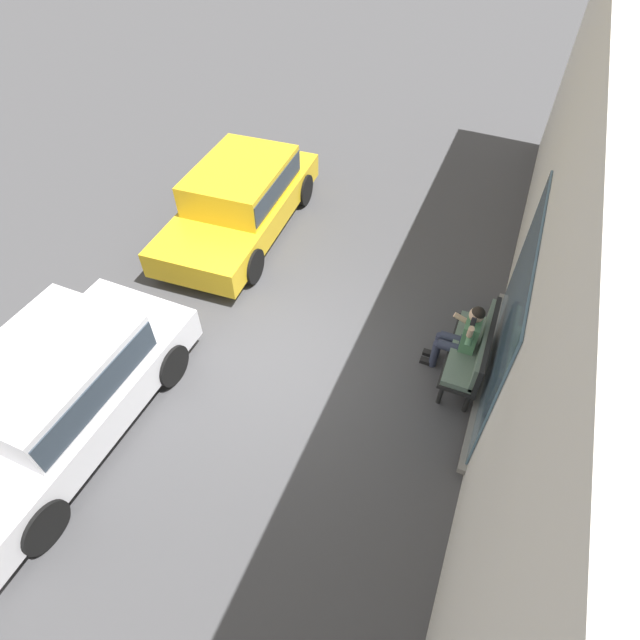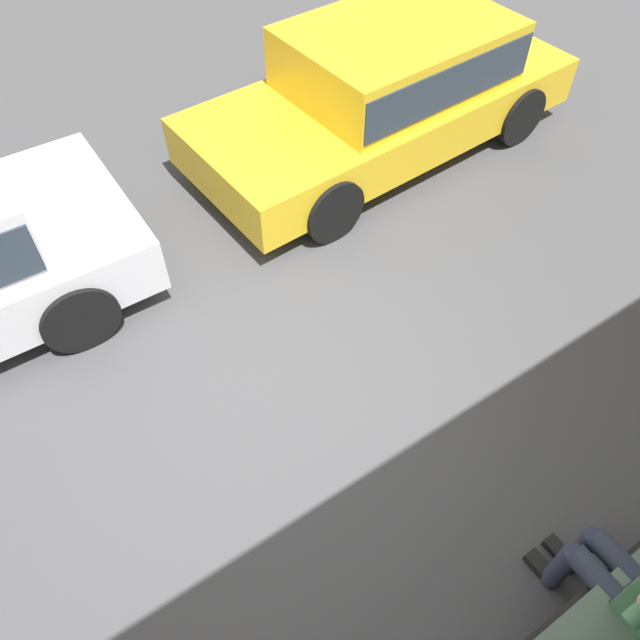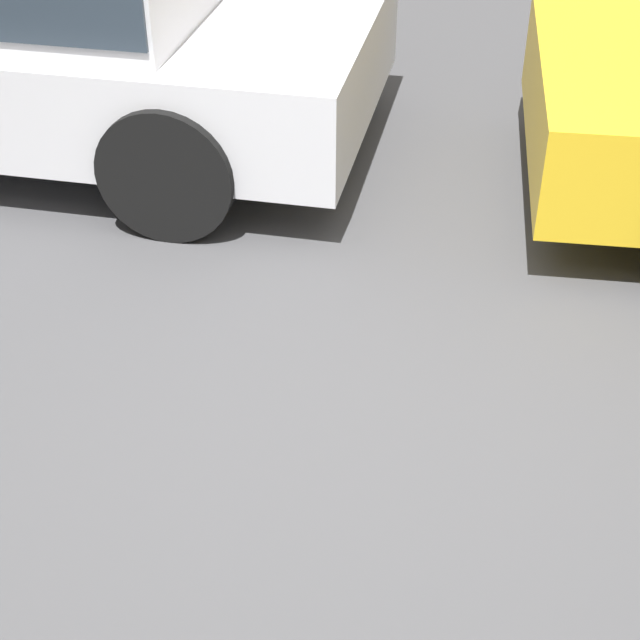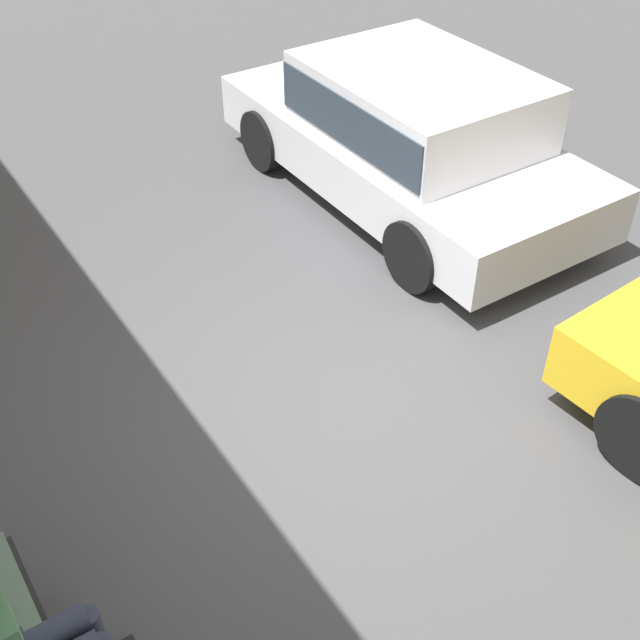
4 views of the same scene
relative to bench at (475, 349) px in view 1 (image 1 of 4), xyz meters
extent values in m
plane|color=#424244|center=(0.84, -2.90, -0.59)|extent=(60.00, 60.00, 0.00)
cube|color=beige|center=(0.84, 0.50, 1.70)|extent=(18.00, 0.40, 4.58)
cube|color=slate|center=(0.00, 0.28, 0.86)|extent=(3.40, 0.03, 2.50)
cube|color=gray|center=(0.00, 0.25, -0.41)|extent=(3.60, 0.12, 0.10)
cylinder|color=black|center=(0.71, 0.10, -0.39)|extent=(0.07, 0.07, 0.41)
cylinder|color=black|center=(-0.71, 0.10, -0.39)|extent=(0.07, 0.07, 0.41)
cylinder|color=black|center=(0.71, -0.29, -0.39)|extent=(0.07, 0.07, 0.41)
cylinder|color=black|center=(-0.71, -0.29, -0.39)|extent=(0.07, 0.07, 0.41)
cube|color=black|center=(0.00, -0.09, -0.15)|extent=(1.57, 0.55, 0.06)
cube|color=slate|center=(0.00, -0.09, -0.07)|extent=(1.51, 0.49, 0.10)
cube|color=black|center=(0.00, 0.14, 0.16)|extent=(1.57, 0.07, 0.55)
cube|color=slate|center=(0.00, 0.08, 0.16)|extent=(1.51, 0.06, 0.47)
cylinder|color=#2D3347|center=(0.04, -0.33, -0.07)|extent=(0.15, 0.42, 0.15)
cylinder|color=#2D3347|center=(0.04, -0.54, -0.33)|extent=(0.12, 0.12, 0.52)
cube|color=black|center=(0.04, -0.62, -0.56)|extent=(0.10, 0.24, 0.07)
cylinder|color=#2D3347|center=(-0.14, -0.33, -0.07)|extent=(0.15, 0.42, 0.15)
cylinder|color=#2D3347|center=(-0.14, -0.54, -0.33)|extent=(0.12, 0.12, 0.52)
cube|color=black|center=(-0.14, -0.62, -0.56)|extent=(0.10, 0.24, 0.07)
cube|color=#2D3347|center=(-0.05, -0.12, -0.07)|extent=(0.34, 0.24, 0.14)
cube|color=#4C7F56|center=(-0.05, -0.12, 0.21)|extent=(0.38, 0.22, 0.56)
sphere|color=tan|center=(-0.05, -0.12, 0.63)|extent=(0.22, 0.22, 0.22)
sphere|color=black|center=(-0.05, -0.11, 0.67)|extent=(0.20, 0.20, 0.20)
cylinder|color=#4C7F56|center=(-0.29, -0.14, 0.32)|extent=(0.20, 0.10, 0.28)
cylinder|color=tan|center=(-0.34, -0.30, 0.20)|extent=(0.08, 0.27, 0.17)
cylinder|color=#4C7F56|center=(0.19, -0.12, 0.39)|extent=(0.25, 0.10, 0.22)
cylinder|color=tan|center=(0.26, -0.14, 0.58)|extent=(0.16, 0.08, 0.25)
cube|color=#232328|center=(0.09, -0.14, 0.62)|extent=(0.02, 0.07, 0.15)
cube|color=gold|center=(-1.97, -5.06, -0.09)|extent=(4.46, 2.06, 0.51)
cube|color=gold|center=(-2.15, -5.07, 0.48)|extent=(2.36, 1.72, 0.62)
cube|color=#28333D|center=(-2.15, -5.07, 0.48)|extent=(2.31, 1.75, 0.44)
cylinder|color=black|center=(-0.67, -4.12, -0.26)|extent=(0.68, 0.22, 0.67)
cylinder|color=black|center=(-0.57, -5.85, -0.26)|extent=(0.68, 0.22, 0.67)
cylinder|color=black|center=(-3.38, -4.28, -0.26)|extent=(0.68, 0.22, 0.67)
cylinder|color=black|center=(-3.27, -6.01, -0.26)|extent=(0.68, 0.22, 0.67)
cube|color=silver|center=(3.15, -5.10, -0.08)|extent=(4.25, 1.93, 0.53)
cube|color=silver|center=(2.98, -5.10, 0.51)|extent=(2.21, 1.68, 0.64)
cube|color=#28333D|center=(2.98, -5.10, 0.51)|extent=(2.17, 1.72, 0.45)
cylinder|color=black|center=(4.47, -4.21, -0.26)|extent=(0.66, 0.19, 0.66)
cylinder|color=black|center=(1.84, -4.19, -0.26)|extent=(0.66, 0.19, 0.66)
cylinder|color=black|center=(1.83, -5.99, -0.26)|extent=(0.66, 0.19, 0.66)
camera|label=1|loc=(5.32, -0.30, 5.70)|focal=28.00mm
camera|label=2|loc=(2.04, -0.30, 3.70)|focal=35.00mm
camera|label=3|loc=(0.34, -0.30, 1.85)|focal=55.00mm
camera|label=4|loc=(-2.49, -0.30, 3.73)|focal=45.00mm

